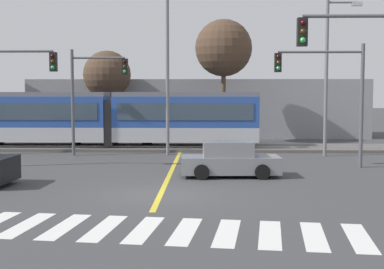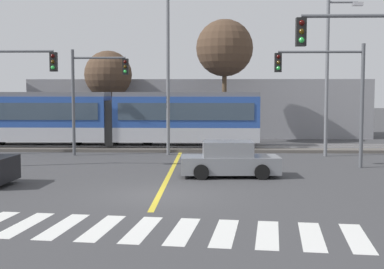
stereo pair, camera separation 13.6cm
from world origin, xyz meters
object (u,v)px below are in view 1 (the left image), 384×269
Objects in this scene: traffic_light_near_right at (373,72)px; traffic_light_mid_right at (331,85)px; traffic_light_far_left at (91,87)px; street_lamp_east at (329,68)px; sedan_crossing at (230,160)px; bare_tree_west at (107,75)px; light_rail_tram at (111,117)px; street_lamp_centre at (170,60)px; traffic_light_mid_left at (1,85)px; bare_tree_east at (224,48)px.

traffic_light_mid_right is at bearing 86.23° from traffic_light_near_right.
traffic_light_near_right is at bearing -46.81° from traffic_light_far_left.
street_lamp_east reaches higher than traffic_light_mid_right.
sedan_crossing is at bearing -44.06° from traffic_light_far_left.
bare_tree_west is at bearing 146.78° from street_lamp_east.
street_lamp_east is (5.82, 7.40, 4.23)m from sedan_crossing.
street_lamp_centre reaches higher than light_rail_tram.
sedan_crossing is 11.49m from traffic_light_mid_left.
light_rail_tram is at bearing -77.20° from bare_tree_west.
street_lamp_east reaches higher than traffic_light_near_right.
street_lamp_east is (13.37, 0.10, 1.01)m from traffic_light_far_left.
bare_tree_east is at bearing 49.04° from traffic_light_mid_left.
street_lamp_east is at bearing 83.50° from traffic_light_near_right.
light_rail_tram is at bearing 82.45° from traffic_light_far_left.
traffic_light_mid_right is 13.23m from bare_tree_east.
bare_tree_east reaches higher than traffic_light_mid_right.
street_lamp_east is (16.59, 5.04, 0.97)m from traffic_light_mid_left.
traffic_light_mid_left is 0.99× the size of traffic_light_mid_right.
traffic_light_mid_right is at bearing -33.54° from light_rail_tram.
traffic_light_mid_left is (-10.76, 2.36, 3.26)m from sedan_crossing.
traffic_light_far_left is 4.72m from street_lamp_centre.
sedan_crossing is 7.80m from traffic_light_near_right.
traffic_light_mid_left is 5.90m from traffic_light_far_left.
bare_tree_west is 0.77× the size of bare_tree_east.
traffic_light_mid_right is at bearing -46.09° from bare_tree_west.
street_lamp_centre is 1.46× the size of bare_tree_west.
traffic_light_near_right is (-0.54, -8.27, 0.30)m from traffic_light_mid_right.
traffic_light_far_left is 13.41m from street_lamp_east.
traffic_light_near_right is at bearing -96.50° from street_lamp_east.
street_lamp_centre is 10.41m from bare_tree_west.
traffic_light_near_right is at bearing -27.11° from traffic_light_mid_left.
sedan_crossing is 19.19m from bare_tree_west.
light_rail_tram is 2.86× the size of traffic_light_near_right.
traffic_light_mid_left is 15.69m from traffic_light_mid_right.
traffic_light_far_left is at bearing -179.59° from street_lamp_east.
street_lamp_east is (12.90, -3.43, 2.88)m from light_rail_tram.
traffic_light_mid_right is 0.91× the size of traffic_light_near_right.
bare_tree_west reaches higher than traffic_light_far_left.
street_lamp_east is at bearing 0.41° from traffic_light_far_left.
street_lamp_centre reaches higher than traffic_light_near_right.
traffic_light_mid_right is at bearing -101.40° from street_lamp_east.
traffic_light_mid_left is 0.67× the size of bare_tree_east.
street_lamp_east is at bearing -52.89° from bare_tree_east.
bare_tree_east is (8.56, -1.81, 1.78)m from bare_tree_west.
light_rail_tram is at bearing 123.18° from sedan_crossing.
bare_tree_east is at bearing 65.57° from street_lamp_centre.
bare_tree_west reaches higher than traffic_light_mid_left.
sedan_crossing is at bearing -63.28° from bare_tree_west.
traffic_light_mid_right is 8.29m from traffic_light_near_right.
bare_tree_east reaches higher than bare_tree_west.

